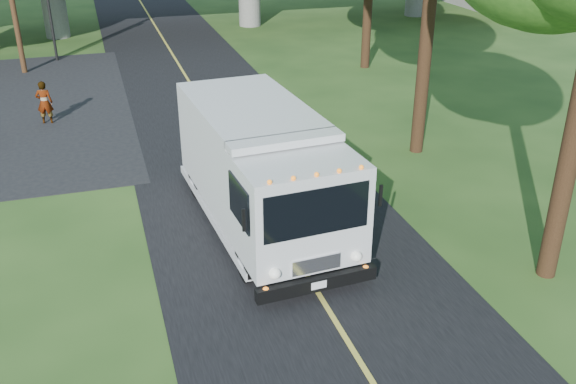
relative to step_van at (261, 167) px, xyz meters
name	(u,v)px	position (x,y,z in m)	size (l,w,h in m)	color
ground	(348,343)	(0.37, -5.34, -1.75)	(120.00, 120.00, 0.00)	#244217
road	(237,160)	(0.37, 4.66, -1.74)	(7.00, 90.00, 0.02)	black
lane_line	(237,160)	(0.37, 4.66, -1.72)	(0.12, 90.00, 0.01)	gold
step_van	(261,167)	(0.00, 0.00, 0.00)	(3.35, 7.85, 3.22)	silver
pedestrian	(44,102)	(-5.84, 10.50, -0.91)	(0.62, 0.40, 1.69)	gray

